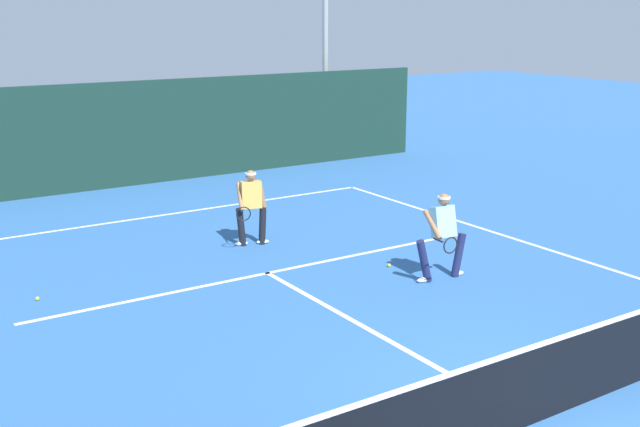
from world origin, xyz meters
name	(u,v)px	position (x,y,z in m)	size (l,w,h in m)	color
ground_plane	(535,422)	(0.00, 0.00, 0.00)	(80.00, 80.00, 0.00)	#3064A3
court_line_baseline_far	(163,215)	(0.00, 11.34, 0.00)	(10.86, 0.10, 0.01)	white
court_line_service	(267,273)	(0.00, 6.36, 0.00)	(8.86, 0.10, 0.01)	white
court_line_centre	(371,331)	(0.00, 3.20, 0.00)	(0.10, 6.40, 0.01)	white
tennis_net	(539,382)	(0.00, 0.00, 0.52)	(11.90, 0.09, 1.05)	#1E4723
player_near	(443,233)	(2.43, 4.38, 0.86)	(1.07, 0.87, 1.57)	#1E234C
player_far	(251,205)	(0.61, 8.08, 0.85)	(0.93, 0.82, 1.56)	black
tennis_ball	(37,299)	(-3.87, 7.22, 0.03)	(0.07, 0.07, 0.07)	#D1E033
tennis_ball_extra	(389,265)	(2.08, 5.42, 0.03)	(0.07, 0.07, 0.07)	#D1E033
back_fence_windscreen	(110,136)	(0.00, 14.85, 1.42)	(20.21, 0.12, 2.83)	#163329
light_pole	(325,25)	(7.56, 15.88, 4.22)	(0.55, 0.44, 6.80)	#9EA39E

